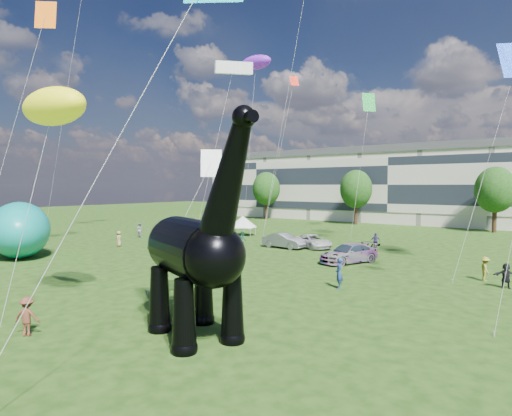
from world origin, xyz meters
The scene contains 14 objects.
ground centered at (0.00, 0.00, 0.00)m, with size 220.00×220.00×0.00m, color #16330C.
terrace_row centered at (-8.00, 62.00, 6.00)m, with size 78.00×11.00×12.00m, color beige.
tree_far_left centered at (-30.00, 53.00, 6.29)m, with size 5.20×5.20×9.44m.
tree_mid_left centered at (-12.00, 53.00, 6.29)m, with size 5.20×5.20×9.44m.
tree_mid_right centered at (8.00, 53.00, 6.29)m, with size 5.20×5.20×9.44m.
dinosaur_sculpture centered at (3.71, 0.29, 3.52)m, with size 11.16×5.76×9.33m.
car_silver centered at (-18.02, 22.52, 0.69)m, with size 1.63×4.05×1.38m, color silver.
car_grey centered at (-6.82, 23.70, 0.75)m, with size 1.58×4.53×1.49m, color slate.
car_white centered at (-4.53, 25.58, 0.68)m, with size 2.25×4.88×1.36m, color silver.
car_dark centered at (2.00, 19.97, 0.78)m, with size 2.18×5.37×1.56m, color #595960.
gazebo_left centered at (-17.04, 29.77, 1.76)m, with size 4.73×4.73×2.51m.
inflatable_teal centered at (-22.22, 4.89, 2.46)m, with size 7.88×4.92×4.92m, color #0B8D87.
visitors centered at (-2.34, 16.30, 0.85)m, with size 44.87×38.90×1.90m.
kites centered at (-6.94, 13.94, 20.33)m, with size 66.15×48.63×30.93m.
Camera 1 is at (16.87, -12.48, 6.34)m, focal length 30.00 mm.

